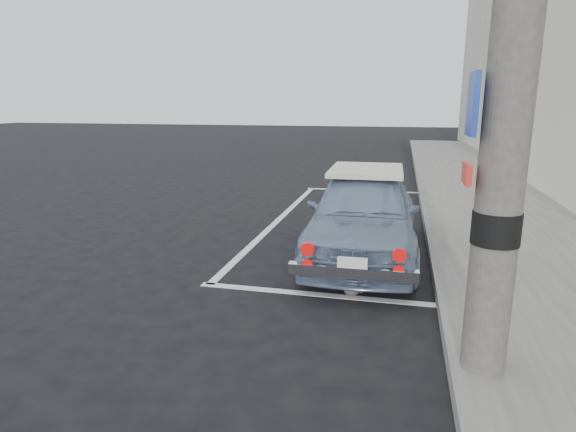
# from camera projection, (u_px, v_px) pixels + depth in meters

# --- Properties ---
(ground) EXTENTS (80.00, 80.00, 0.00)m
(ground) POSITION_uv_depth(u_px,v_px,m) (289.00, 277.00, 6.24)
(ground) COLOR black
(ground) RESTS_ON ground
(sidewalk) EXTENTS (2.80, 40.00, 0.15)m
(sidewalk) POSITION_uv_depth(u_px,v_px,m) (520.00, 244.00, 7.41)
(sidewalk) COLOR slate
(sidewalk) RESTS_ON ground
(building_far) EXTENTS (3.50, 10.00, 8.00)m
(building_far) POSITION_uv_depth(u_px,v_px,m) (514.00, 63.00, 22.85)
(building_far) COLOR #AEA89D
(building_far) RESTS_ON ground
(pline_rear) EXTENTS (3.00, 0.12, 0.01)m
(pline_rear) POSITION_uv_depth(u_px,v_px,m) (321.00, 295.00, 5.66)
(pline_rear) COLOR silver
(pline_rear) RESTS_ON ground
(pline_front) EXTENTS (3.00, 0.12, 0.01)m
(pline_front) POSITION_uv_depth(u_px,v_px,m) (366.00, 191.00, 12.29)
(pline_front) COLOR silver
(pline_front) RESTS_ON ground
(pline_side) EXTENTS (0.12, 7.00, 0.01)m
(pline_side) POSITION_uv_depth(u_px,v_px,m) (279.00, 219.00, 9.28)
(pline_side) COLOR silver
(pline_side) RESTS_ON ground
(retro_coupe) EXTENTS (1.57, 3.80, 1.28)m
(retro_coupe) POSITION_uv_depth(u_px,v_px,m) (364.00, 212.00, 7.01)
(retro_coupe) COLOR #7389A8
(retro_coupe) RESTS_ON ground
(cat) EXTENTS (0.28, 0.40, 0.23)m
(cat) POSITION_uv_depth(u_px,v_px,m) (352.00, 287.00, 5.63)
(cat) COLOR #776A5A
(cat) RESTS_ON ground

